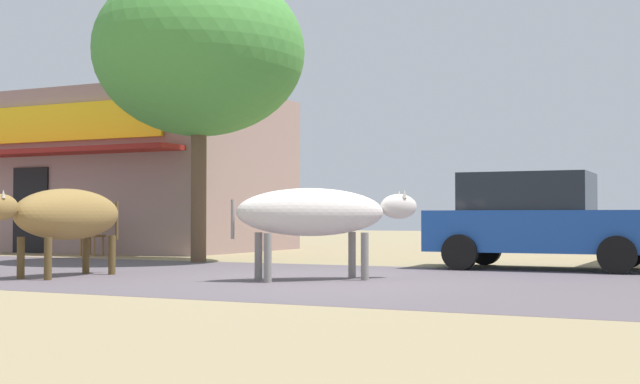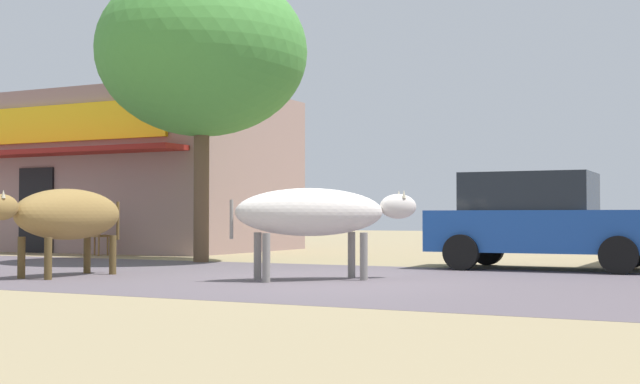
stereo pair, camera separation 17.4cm
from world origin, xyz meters
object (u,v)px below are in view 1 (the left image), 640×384
cow_far_dark (316,213)px  cafe_chair_near_tree (90,233)px  parked_hatchback_car (540,220)px  cow_near_brown (66,215)px  roadside_tree (199,52)px

cow_far_dark → cafe_chair_near_tree: (-7.93, 4.52, -0.43)m
parked_hatchback_car → cow_far_dark: bearing=-120.2°
parked_hatchback_car → cow_far_dark: parked_hatchback_car is taller
cow_far_dark → cow_near_brown: bearing=-163.9°
cow_far_dark → cafe_chair_near_tree: 9.14m
cow_near_brown → cafe_chair_near_tree: cow_near_brown is taller
roadside_tree → cow_near_brown: size_ratio=2.20×
parked_hatchback_car → cow_near_brown: parked_hatchback_car is taller
roadside_tree → cow_far_dark: bearing=-38.3°
parked_hatchback_car → cafe_chair_near_tree: 10.26m
cow_far_dark → cafe_chair_near_tree: cow_far_dark is taller
cow_near_brown → cow_far_dark: size_ratio=1.15×
cow_far_dark → roadside_tree: bearing=141.7°
parked_hatchback_car → cafe_chair_near_tree: bearing=177.0°
cow_near_brown → cow_far_dark: cow_near_brown is taller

